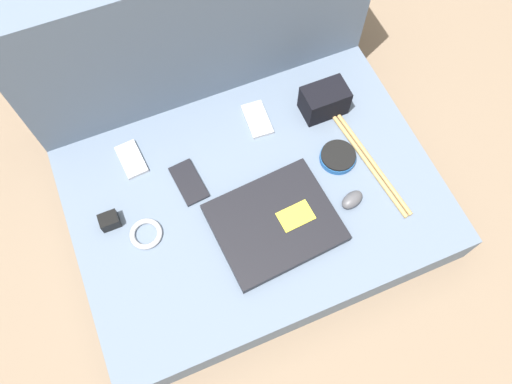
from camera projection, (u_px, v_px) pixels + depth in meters
The scene contains 13 objects.
ground_plane at pixel (256, 213), 1.48m from camera, with size 8.00×8.00×0.00m, color #7A6651.
couch_seat at pixel (256, 204), 1.42m from camera, with size 0.99×0.70×0.13m.
couch_backrest at pixel (194, 36), 1.39m from camera, with size 0.99×0.20×0.57m.
laptop at pixel (275, 223), 1.31m from camera, with size 0.33×0.28×0.03m.
computer_mouse at pixel (352, 200), 1.34m from camera, with size 0.08×0.06×0.03m.
speaker_puck at pixel (338, 157), 1.39m from camera, with size 0.10×0.10×0.03m.
phone_silver at pixel (257, 119), 1.46m from camera, with size 0.07×0.12×0.01m.
phone_black at pixel (189, 182), 1.37m from camera, with size 0.08×0.14×0.01m.
phone_small at pixel (131, 159), 1.40m from camera, with size 0.07×0.12×0.01m.
camera_pouch at pixel (324, 100), 1.43m from camera, with size 0.13×0.08×0.09m.
charger_brick at pixel (109, 221), 1.31m from camera, with size 0.05×0.04×0.04m.
cable_coil at pixel (146, 234), 1.31m from camera, with size 0.09×0.09×0.01m.
drumstick_pair at pixel (368, 159), 1.40m from camera, with size 0.07×0.39×0.01m.
Camera 1 is at (-0.21, -0.51, 1.37)m, focal length 35.00 mm.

